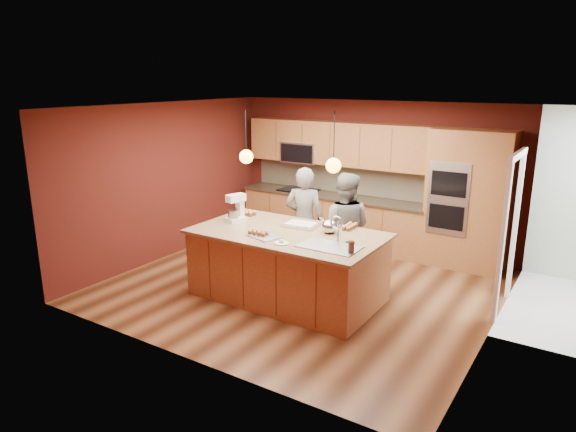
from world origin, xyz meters
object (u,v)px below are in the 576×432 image
Objects in this scene: person_left at (304,221)px; person_right at (344,228)px; stand_mixer at (236,210)px; mixing_bowl at (330,227)px; island at (288,264)px.

person_right is at bearing 163.58° from person_left.
person_left is 1.01× the size of person_right.
mixing_bowl is at bearing 24.50° from stand_mixer.
person_right is 1.68m from stand_mixer.
stand_mixer is at bearing 20.66° from person_right.
stand_mixer is 1.77× the size of mixing_bowl.
mixing_bowl is at bearing 122.67° from person_left.
person_right is (0.38, 1.01, 0.36)m from island.
mixing_bowl is (0.13, -0.73, 0.22)m from person_right.
stand_mixer is at bearing 176.83° from island.
person_left is (-0.34, 1.01, 0.37)m from island.
island reaches higher than mixing_bowl.
person_right is at bearing 69.40° from island.
person_right is 7.31× the size of mixing_bowl.
person_right is at bearing 100.04° from mixing_bowl.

